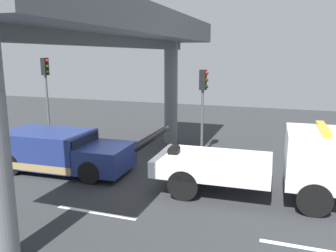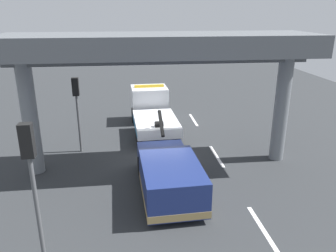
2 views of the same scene
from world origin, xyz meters
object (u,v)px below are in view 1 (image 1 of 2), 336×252
at_px(tow_truck_white, 273,162).
at_px(traffic_light_near, 46,81).
at_px(traffic_light_far, 203,93).
at_px(towed_van_green, 60,152).

xyz_separation_m(tow_truck_white, traffic_light_near, (-11.79, 4.02, 2.02)).
bearing_deg(traffic_light_far, towed_van_green, -140.10).
height_order(traffic_light_near, traffic_light_far, traffic_light_near).
relative_size(traffic_light_near, traffic_light_far, 1.13).
bearing_deg(tow_truck_white, traffic_light_near, 161.19).
bearing_deg(tow_truck_white, traffic_light_far, 129.34).
relative_size(tow_truck_white, towed_van_green, 1.38).
xyz_separation_m(traffic_light_near, traffic_light_far, (8.50, 0.00, -0.35)).
xyz_separation_m(towed_van_green, traffic_light_near, (-3.66, 4.05, 2.44)).
distance_m(traffic_light_near, traffic_light_far, 8.51).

